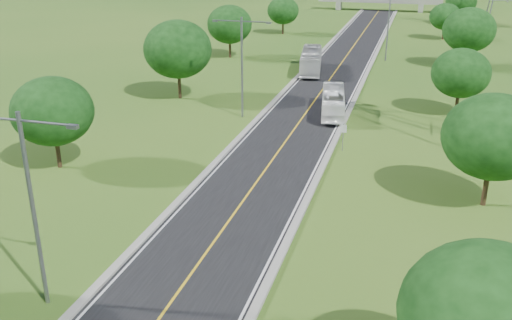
{
  "coord_description": "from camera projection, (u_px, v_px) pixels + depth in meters",
  "views": [
    {
      "loc": [
        10.75,
        -8.27,
        17.17
      ],
      "look_at": [
        0.78,
        26.44,
        3.0
      ],
      "focal_mm": 40.0,
      "sensor_mm": 36.0,
      "label": 1
    }
  ],
  "objects": [
    {
      "name": "streetlight_far_right",
      "position": [
        389.0,
        20.0,
        82.51
      ],
      "size": [
        5.9,
        0.25,
        10.0
      ],
      "color": "slate",
      "rests_on": "ground"
    },
    {
      "name": "curb_right",
      "position": [
        365.0,
        77.0,
        74.35
      ],
      "size": [
        0.5,
        150.0,
        0.22
      ],
      "primitive_type": "cube",
      "color": "gray",
      "rests_on": "ground"
    },
    {
      "name": "streetlight_near_left",
      "position": [
        31.0,
        195.0,
        26.54
      ],
      "size": [
        5.9,
        0.25,
        10.0
      ],
      "color": "slate",
      "rests_on": "ground"
    },
    {
      "name": "bus_outbound",
      "position": [
        333.0,
        102.0,
        58.51
      ],
      "size": [
        3.61,
        9.63,
        2.62
      ],
      "primitive_type": "imported",
      "rotation": [
        0.0,
        0.0,
        3.3
      ],
      "color": "white",
      "rests_on": "road"
    },
    {
      "name": "speed_limit_sign",
      "position": [
        343.0,
        133.0,
        48.5
      ],
      "size": [
        0.55,
        0.09,
        2.4
      ],
      "color": "slate",
      "rests_on": "ground"
    },
    {
      "name": "tree_ra",
      "position": [
        487.0,
        318.0,
        20.09
      ],
      "size": [
        6.3,
        6.3,
        7.33
      ],
      "color": "black",
      "rests_on": "ground"
    },
    {
      "name": "tree_lc",
      "position": [
        178.0,
        49.0,
        62.98
      ],
      "size": [
        7.56,
        7.56,
        8.79
      ],
      "color": "black",
      "rests_on": "ground"
    },
    {
      "name": "curb_left",
      "position": [
        301.0,
        73.0,
        76.53
      ],
      "size": [
        0.5,
        150.0,
        0.22
      ],
      "primitive_type": "cube",
      "color": "gray",
      "rests_on": "ground"
    },
    {
      "name": "tree_rf",
      "position": [
        461.0,
        2.0,
        117.48
      ],
      "size": [
        6.3,
        6.3,
        7.33
      ],
      "color": "black",
      "rests_on": "ground"
    },
    {
      "name": "ground",
      "position": [
        325.0,
        86.0,
        70.11
      ],
      "size": [
        260.0,
        260.0,
        0.0
      ],
      "primitive_type": "plane",
      "color": "#2C5919",
      "rests_on": "ground"
    },
    {
      "name": "bus_inbound",
      "position": [
        311.0,
        61.0,
        76.85
      ],
      "size": [
        4.22,
        11.27,
        3.07
      ],
      "primitive_type": "imported",
      "rotation": [
        0.0,
        0.0,
        0.15
      ],
      "color": "silver",
      "rests_on": "road"
    },
    {
      "name": "tree_rd",
      "position": [
        469.0,
        30.0,
        78.14
      ],
      "size": [
        7.14,
        7.14,
        8.3
      ],
      "color": "black",
      "rests_on": "ground"
    },
    {
      "name": "tree_ld",
      "position": [
        230.0,
        24.0,
        85.2
      ],
      "size": [
        6.72,
        6.72,
        7.82
      ],
      "color": "black",
      "rests_on": "ground"
    },
    {
      "name": "tree_re",
      "position": [
        445.0,
        17.0,
        100.71
      ],
      "size": [
        5.46,
        5.46,
        6.35
      ],
      "color": "black",
      "rests_on": "ground"
    },
    {
      "name": "tree_lb",
      "position": [
        53.0,
        111.0,
        43.9
      ],
      "size": [
        6.3,
        6.3,
        7.33
      ],
      "color": "black",
      "rests_on": "ground"
    },
    {
      "name": "tree_le",
      "position": [
        283.0,
        11.0,
        106.26
      ],
      "size": [
        5.88,
        5.88,
        6.84
      ],
      "color": "black",
      "rests_on": "ground"
    },
    {
      "name": "tree_rc",
      "position": [
        461.0,
        73.0,
        57.52
      ],
      "size": [
        5.88,
        5.88,
        6.84
      ],
      "color": "black",
      "rests_on": "ground"
    },
    {
      "name": "streetlight_mid_left",
      "position": [
        242.0,
        59.0,
        56.06
      ],
      "size": [
        5.9,
        0.25,
        10.0
      ],
      "color": "slate",
      "rests_on": "ground"
    },
    {
      "name": "tree_rb",
      "position": [
        494.0,
        137.0,
        37.35
      ],
      "size": [
        6.72,
        6.72,
        7.82
      ],
      "color": "black",
      "rests_on": "ground"
    },
    {
      "name": "overpass",
      "position": [
        380.0,
        1.0,
        140.81
      ],
      "size": [
        30.0,
        3.0,
        3.2
      ],
      "color": "gray",
      "rests_on": "ground"
    },
    {
      "name": "road",
      "position": [
        333.0,
        76.0,
        75.47
      ],
      "size": [
        8.0,
        150.0,
        0.06
      ],
      "primitive_type": "cube",
      "color": "black",
      "rests_on": "ground"
    }
  ]
}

